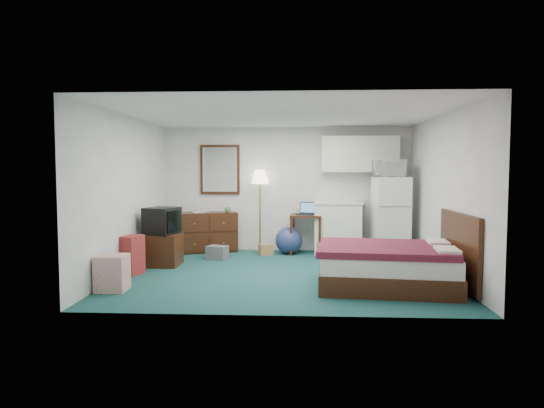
# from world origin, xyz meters

# --- Properties ---
(floor) EXTENTS (5.00, 4.50, 0.01)m
(floor) POSITION_xyz_m (0.00, 0.00, 0.00)
(floor) COLOR #113E3F
(floor) RESTS_ON ground
(ceiling) EXTENTS (5.00, 4.50, 0.01)m
(ceiling) POSITION_xyz_m (0.00, 0.00, 2.50)
(ceiling) COLOR silver
(ceiling) RESTS_ON walls
(walls) EXTENTS (5.01, 4.51, 2.50)m
(walls) POSITION_xyz_m (0.00, 0.00, 1.25)
(walls) COLOR silver
(walls) RESTS_ON floor
(mirror) EXTENTS (0.80, 0.06, 1.00)m
(mirror) POSITION_xyz_m (-1.35, 2.22, 1.65)
(mirror) COLOR white
(mirror) RESTS_ON walls
(upper_cabinets) EXTENTS (1.50, 0.35, 0.70)m
(upper_cabinets) POSITION_xyz_m (1.45, 2.08, 1.95)
(upper_cabinets) COLOR white
(upper_cabinets) RESTS_ON walls
(headboard) EXTENTS (0.06, 1.56, 1.00)m
(headboard) POSITION_xyz_m (2.46, -0.85, 0.55)
(headboard) COLOR black
(headboard) RESTS_ON walls
(dresser) EXTENTS (1.27, 0.89, 0.79)m
(dresser) POSITION_xyz_m (-1.59, 1.98, 0.40)
(dresser) COLOR black
(dresser) RESTS_ON floor
(floor_lamp) EXTENTS (0.44, 0.44, 1.65)m
(floor_lamp) POSITION_xyz_m (-0.52, 2.05, 0.82)
(floor_lamp) COLOR #B89232
(floor_lamp) RESTS_ON floor
(desk) EXTENTS (0.65, 0.65, 0.77)m
(desk) POSITION_xyz_m (0.40, 1.88, 0.38)
(desk) COLOR black
(desk) RESTS_ON floor
(exercise_ball) EXTENTS (0.64, 0.64, 0.53)m
(exercise_ball) POSITION_xyz_m (0.06, 1.81, 0.27)
(exercise_ball) COLOR navy
(exercise_ball) RESTS_ON floor
(kitchen_counter) EXTENTS (0.98, 0.80, 0.98)m
(kitchen_counter) POSITION_xyz_m (1.05, 1.91, 0.49)
(kitchen_counter) COLOR white
(kitchen_counter) RESTS_ON floor
(fridge) EXTENTS (0.66, 0.66, 1.51)m
(fridge) POSITION_xyz_m (1.98, 1.60, 0.75)
(fridge) COLOR white
(fridge) RESTS_ON floor
(bed) EXTENTS (1.96, 1.61, 0.58)m
(bed) POSITION_xyz_m (1.48, -0.85, 0.29)
(bed) COLOR #4D0F1D
(bed) RESTS_ON floor
(tv_stand) EXTENTS (0.56, 0.61, 0.55)m
(tv_stand) POSITION_xyz_m (-2.06, 0.53, 0.27)
(tv_stand) COLOR black
(tv_stand) RESTS_ON floor
(suitcase) EXTENTS (0.33, 0.43, 0.61)m
(suitcase) POSITION_xyz_m (-2.35, -0.22, 0.31)
(suitcase) COLOR maroon
(suitcase) RESTS_ON floor
(retail_box) EXTENTS (0.40, 0.40, 0.49)m
(retail_box) POSITION_xyz_m (-2.28, -1.24, 0.24)
(retail_box) COLOR silver
(retail_box) RESTS_ON floor
(file_bin) EXTENTS (0.42, 0.36, 0.25)m
(file_bin) POSITION_xyz_m (-1.24, 1.15, 0.12)
(file_bin) COLOR slate
(file_bin) RESTS_ON floor
(cardboard_box_a) EXTENTS (0.30, 0.28, 0.21)m
(cardboard_box_a) POSITION_xyz_m (-0.38, 1.65, 0.10)
(cardboard_box_a) COLOR #895F3E
(cardboard_box_a) RESTS_ON floor
(cardboard_box_b) EXTENTS (0.25, 0.28, 0.25)m
(cardboard_box_b) POSITION_xyz_m (0.70, 1.65, 0.13)
(cardboard_box_b) COLOR #895F3E
(cardboard_box_b) RESTS_ON floor
(laptop) EXTENTS (0.42, 0.39, 0.23)m
(laptop) POSITION_xyz_m (0.39, 1.85, 0.88)
(laptop) COLOR black
(laptop) RESTS_ON desk
(crt_tv) EXTENTS (0.63, 0.66, 0.46)m
(crt_tv) POSITION_xyz_m (-2.09, 0.52, 0.77)
(crt_tv) COLOR black
(crt_tv) RESTS_ON tv_stand
(microwave) EXTENTS (0.58, 0.32, 0.40)m
(microwave) POSITION_xyz_m (1.93, 1.56, 1.71)
(microwave) COLOR white
(microwave) RESTS_ON fridge
(book_a) EXTENTS (0.15, 0.09, 0.22)m
(book_a) POSITION_xyz_m (-1.84, 1.84, 0.90)
(book_a) COLOR #895F3E
(book_a) RESTS_ON dresser
(book_b) EXTENTS (0.16, 0.12, 0.24)m
(book_b) POSITION_xyz_m (-1.74, 1.96, 0.91)
(book_b) COLOR #895F3E
(book_b) RESTS_ON dresser
(mug) EXTENTS (0.16, 0.14, 0.13)m
(mug) POSITION_xyz_m (-1.17, 1.98, 0.86)
(mug) COLOR #4A8B3E
(mug) RESTS_ON dresser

